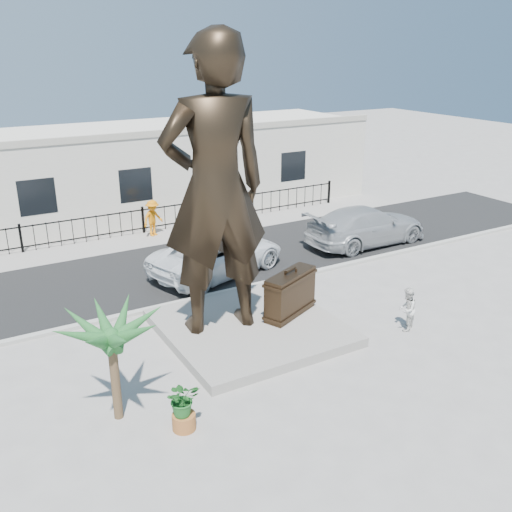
{
  "coord_description": "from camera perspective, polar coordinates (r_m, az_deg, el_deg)",
  "views": [
    {
      "loc": [
        -8.33,
        -12.46,
        8.51
      ],
      "look_at": [
        0.0,
        2.0,
        2.3
      ],
      "focal_mm": 40.0,
      "sensor_mm": 36.0,
      "label": 1
    }
  ],
  "objects": [
    {
      "name": "car_silver",
      "position": [
        26.14,
        10.99,
        3.01
      ],
      "size": [
        5.88,
        2.47,
        1.7
      ],
      "primitive_type": "imported",
      "rotation": [
        0.0,
        0.0,
        1.59
      ],
      "color": "#A3A6A8",
      "rests_on": "street"
    },
    {
      "name": "fence",
      "position": [
        27.75,
        -11.22,
        3.45
      ],
      "size": [
        22.0,
        0.1,
        1.2
      ],
      "primitive_type": "cube",
      "color": "black",
      "rests_on": "ground"
    },
    {
      "name": "statue",
      "position": [
        16.41,
        -4.15,
        6.74
      ],
      "size": [
        3.39,
        2.44,
        8.69
      ],
      "primitive_type": "imported",
      "rotation": [
        0.0,
        0.0,
        3.02
      ],
      "color": "black",
      "rests_on": "plinth"
    },
    {
      "name": "suitcase",
      "position": [
        18.3,
        3.44,
        -3.8
      ],
      "size": [
        2.12,
        1.43,
        1.43
      ],
      "primitive_type": "cube",
      "rotation": [
        0.0,
        0.0,
        0.42
      ],
      "color": "black",
      "rests_on": "plinth"
    },
    {
      "name": "shrub",
      "position": [
        13.67,
        -7.33,
        -13.97
      ],
      "size": [
        0.88,
        0.8,
        0.86
      ],
      "primitive_type": "imported",
      "rotation": [
        0.0,
        0.0,
        -0.18
      ],
      "color": "#1F6022",
      "rests_on": "planter"
    },
    {
      "name": "car_white",
      "position": [
        22.39,
        -3.84,
        0.23
      ],
      "size": [
        6.21,
        4.17,
        1.58
      ],
      "primitive_type": "imported",
      "rotation": [
        0.0,
        0.0,
        1.87
      ],
      "color": "white",
      "rests_on": "street"
    },
    {
      "name": "curb",
      "position": [
        20.7,
        -3.46,
        -3.72
      ],
      "size": [
        40.0,
        0.25,
        0.12
      ],
      "primitive_type": "cube",
      "color": "#A5A399",
      "rests_on": "ground"
    },
    {
      "name": "building",
      "position": [
        31.26,
        -14.0,
        8.17
      ],
      "size": [
        28.0,
        7.0,
        4.4
      ],
      "primitive_type": "cube",
      "color": "silver",
      "rests_on": "ground"
    },
    {
      "name": "planter",
      "position": [
        14.03,
        -7.21,
        -16.1
      ],
      "size": [
        0.56,
        0.56,
        0.4
      ],
      "primitive_type": "cylinder",
      "color": "#9B5929",
      "rests_on": "ground"
    },
    {
      "name": "worker",
      "position": [
        27.16,
        -10.27,
        3.75
      ],
      "size": [
        1.27,
        1.02,
        1.71
      ],
      "primitive_type": "imported",
      "rotation": [
        0.0,
        0.0,
        0.4
      ],
      "color": "orange",
      "rests_on": "far_sidewalk"
    },
    {
      "name": "palm_tree",
      "position": [
        14.79,
        -13.54,
        -15.38
      ],
      "size": [
        1.8,
        1.8,
        3.2
      ],
      "primitive_type": null,
      "color": "#1F5725",
      "rests_on": "ground"
    },
    {
      "name": "plinth",
      "position": [
        18.06,
        -0.59,
        -7.17
      ],
      "size": [
        5.2,
        5.2,
        0.3
      ],
      "primitive_type": "cube",
      "color": "gray",
      "rests_on": "ground"
    },
    {
      "name": "street",
      "position": [
        23.67,
        -7.27,
        -0.82
      ],
      "size": [
        40.0,
        7.0,
        0.01
      ],
      "primitive_type": "cube",
      "color": "black",
      "rests_on": "ground"
    },
    {
      "name": "far_sidewalk",
      "position": [
        27.2,
        -10.58,
        1.85
      ],
      "size": [
        40.0,
        2.5,
        0.02
      ],
      "primitive_type": "cube",
      "color": "#9E9991",
      "rests_on": "ground"
    },
    {
      "name": "tourist",
      "position": [
        18.57,
        14.86,
        -5.17
      ],
      "size": [
        0.87,
        0.82,
        1.42
      ],
      "primitive_type": "imported",
      "rotation": [
        0.0,
        0.0,
        3.71
      ],
      "color": "silver",
      "rests_on": "ground"
    },
    {
      "name": "ground",
      "position": [
        17.23,
        3.36,
        -9.22
      ],
      "size": [
        100.0,
        100.0,
        0.0
      ],
      "primitive_type": "plane",
      "color": "#9E9991",
      "rests_on": "ground"
    }
  ]
}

